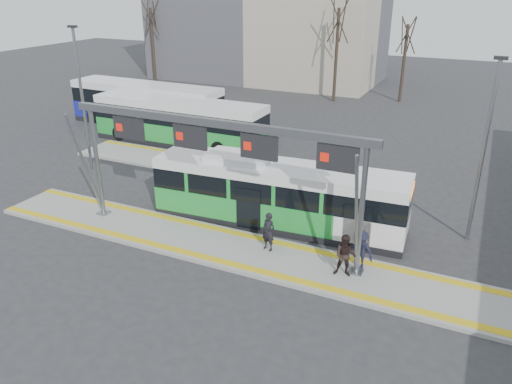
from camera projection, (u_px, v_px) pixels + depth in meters
ground at (223, 248)px, 20.58m from camera, size 120.00×120.00×0.00m
platform_main at (223, 247)px, 20.55m from camera, size 22.00×3.00×0.15m
platform_second at (229, 170)px, 28.77m from camera, size 20.00×3.00×0.15m
tactile_main at (223, 245)px, 20.51m from camera, size 22.00×2.65×0.02m
tactile_second at (238, 163)px, 29.69m from camera, size 20.00×0.35×0.02m
gantry at (215, 146)px, 19.23m from camera, size 13.00×1.68×5.20m
hero_bus at (277, 195)px, 22.10m from camera, size 11.38×3.13×3.09m
bg_bus_green at (179, 122)px, 33.02m from camera, size 12.02×2.60×3.00m
bg_bus_blue at (146, 105)px, 37.20m from camera, size 12.08×2.94×3.14m
passenger_a at (268, 232)px, 19.88m from camera, size 0.65×0.50×1.60m
passenger_b at (345, 256)px, 18.11m from camera, size 0.90×0.75×1.65m
passenger_c at (360, 250)px, 18.54m from camera, size 1.15×0.83×1.60m
tree_left at (338, 22)px, 42.73m from camera, size 1.40×1.40×9.05m
tree_mid at (407, 36)px, 42.92m from camera, size 1.40×1.40×7.57m
tree_far at (151, 18)px, 51.97m from camera, size 1.40×1.40×8.49m
lamp_west at (82, 97)px, 27.46m from camera, size 0.50×0.25×8.01m
lamp_east at (484, 149)px, 19.70m from camera, size 0.50×0.25×7.62m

